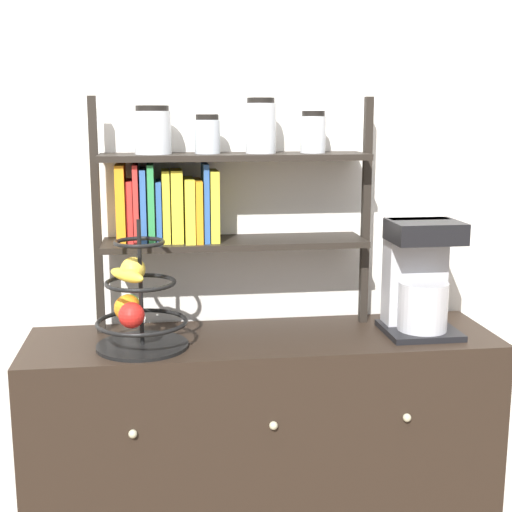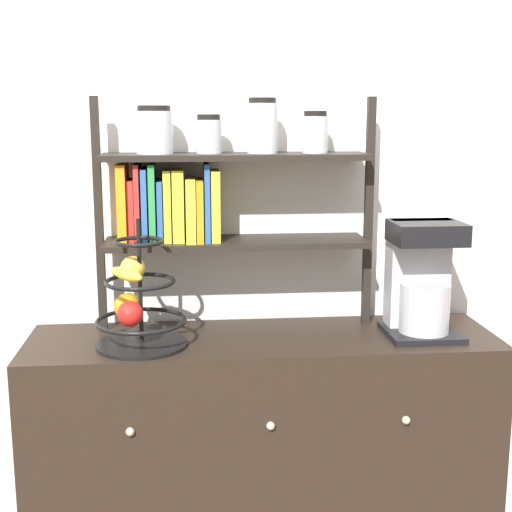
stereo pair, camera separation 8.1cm
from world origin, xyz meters
name	(u,v)px [view 1 (the left image)]	position (x,y,z in m)	size (l,w,h in m)	color
wall_back	(252,186)	(0.00, 0.43, 1.30)	(7.00, 0.05, 2.60)	silver
sideboard	(263,472)	(0.00, 0.19, 0.44)	(1.39, 0.40, 0.88)	black
coffee_maker	(419,278)	(0.47, 0.18, 1.04)	(0.21, 0.21, 0.34)	black
fruit_stand	(136,306)	(-0.37, 0.14, 1.00)	(0.26, 0.26, 0.37)	black
shelf_hutch	(203,188)	(-0.16, 0.31, 1.31)	(0.84, 0.20, 0.70)	black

